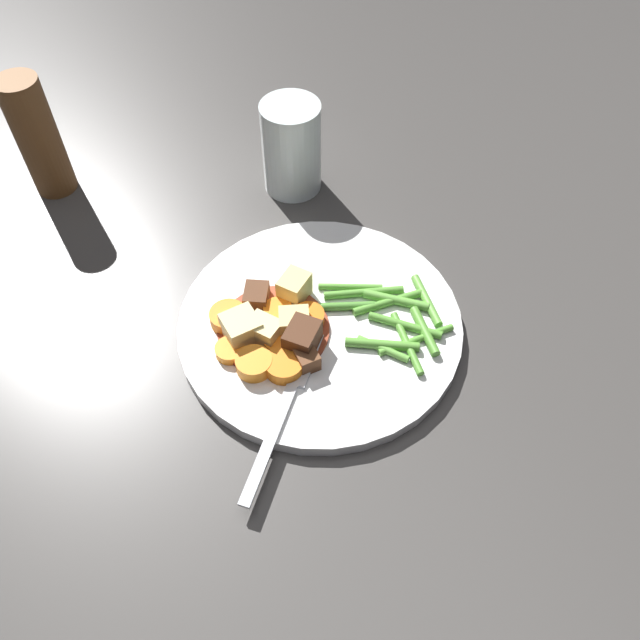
{
  "coord_description": "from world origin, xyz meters",
  "views": [
    {
      "loc": [
        0.1,
        0.36,
        0.5
      ],
      "look_at": [
        0.0,
        0.0,
        0.01
      ],
      "focal_mm": 36.4,
      "sensor_mm": 36.0,
      "label": 1
    }
  ],
  "objects_px": {
    "carrot_slice_6": "(309,319)",
    "potato_chunk_0": "(264,331)",
    "dinner_plate": "(320,324)",
    "meat_chunk_2": "(256,297)",
    "potato_chunk_3": "(241,327)",
    "carrot_slice_3": "(254,364)",
    "carrot_slice_2": "(282,341)",
    "fork": "(284,406)",
    "carrot_slice_5": "(284,365)",
    "meat_chunk_1": "(302,338)",
    "carrot_slice_0": "(278,311)",
    "potato_chunk_2": "(294,288)",
    "potato_chunk_1": "(294,324)",
    "water_glass": "(292,148)",
    "carrot_slice_4": "(228,317)",
    "carrot_slice_1": "(230,350)",
    "meat_chunk_0": "(306,357)",
    "pepper_mill": "(38,137)"
  },
  "relations": [
    {
      "from": "carrot_slice_5",
      "to": "carrot_slice_6",
      "type": "bearing_deg",
      "value": -128.39
    },
    {
      "from": "pepper_mill",
      "to": "potato_chunk_2",
      "type": "bearing_deg",
      "value": 131.59
    },
    {
      "from": "potato_chunk_1",
      "to": "carrot_slice_6",
      "type": "bearing_deg",
      "value": -160.52
    },
    {
      "from": "carrot_slice_2",
      "to": "water_glass",
      "type": "bearing_deg",
      "value": -106.55
    },
    {
      "from": "meat_chunk_1",
      "to": "fork",
      "type": "height_order",
      "value": "meat_chunk_1"
    },
    {
      "from": "carrot_slice_3",
      "to": "meat_chunk_0",
      "type": "xyz_separation_m",
      "value": [
        -0.05,
        0.01,
        0.0
      ]
    },
    {
      "from": "carrot_slice_3",
      "to": "meat_chunk_2",
      "type": "xyz_separation_m",
      "value": [
        -0.02,
        -0.07,
        0.0
      ]
    },
    {
      "from": "potato_chunk_0",
      "to": "water_glass",
      "type": "distance_m",
      "value": 0.23
    },
    {
      "from": "carrot_slice_2",
      "to": "potato_chunk_0",
      "type": "bearing_deg",
      "value": -35.19
    },
    {
      "from": "carrot_slice_6",
      "to": "potato_chunk_0",
      "type": "height_order",
      "value": "potato_chunk_0"
    },
    {
      "from": "dinner_plate",
      "to": "meat_chunk_1",
      "type": "relative_size",
      "value": 8.17
    },
    {
      "from": "dinner_plate",
      "to": "meat_chunk_2",
      "type": "relative_size",
      "value": 9.78
    },
    {
      "from": "potato_chunk_0",
      "to": "meat_chunk_1",
      "type": "xyz_separation_m",
      "value": [
        -0.03,
        0.02,
        0.0
      ]
    },
    {
      "from": "carrot_slice_5",
      "to": "potato_chunk_0",
      "type": "xyz_separation_m",
      "value": [
        0.01,
        -0.04,
        0.01
      ]
    },
    {
      "from": "carrot_slice_3",
      "to": "potato_chunk_2",
      "type": "xyz_separation_m",
      "value": [
        -0.05,
        -0.07,
        0.01
      ]
    },
    {
      "from": "fork",
      "to": "potato_chunk_1",
      "type": "bearing_deg",
      "value": -110.79
    },
    {
      "from": "carrot_slice_0",
      "to": "meat_chunk_0",
      "type": "relative_size",
      "value": 1.09
    },
    {
      "from": "meat_chunk_1",
      "to": "potato_chunk_1",
      "type": "bearing_deg",
      "value": -82.48
    },
    {
      "from": "meat_chunk_0",
      "to": "fork",
      "type": "xyz_separation_m",
      "value": [
        0.03,
        0.04,
        -0.01
      ]
    },
    {
      "from": "carrot_slice_1",
      "to": "carrot_slice_5",
      "type": "height_order",
      "value": "carrot_slice_5"
    },
    {
      "from": "dinner_plate",
      "to": "water_glass",
      "type": "xyz_separation_m",
      "value": [
        -0.03,
        -0.21,
        0.05
      ]
    },
    {
      "from": "dinner_plate",
      "to": "carrot_slice_4",
      "type": "height_order",
      "value": "carrot_slice_4"
    },
    {
      "from": "potato_chunk_2",
      "to": "water_glass",
      "type": "distance_m",
      "value": 0.18
    },
    {
      "from": "carrot_slice_6",
      "to": "meat_chunk_1",
      "type": "distance_m",
      "value": 0.03
    },
    {
      "from": "carrot_slice_0",
      "to": "fork",
      "type": "xyz_separation_m",
      "value": [
        0.02,
        0.1,
        -0.0
      ]
    },
    {
      "from": "carrot_slice_6",
      "to": "potato_chunk_2",
      "type": "bearing_deg",
      "value": -82.03
    },
    {
      "from": "water_glass",
      "to": "carrot_slice_1",
      "type": "bearing_deg",
      "value": 62.78
    },
    {
      "from": "dinner_plate",
      "to": "potato_chunk_2",
      "type": "relative_size",
      "value": 9.17
    },
    {
      "from": "potato_chunk_3",
      "to": "pepper_mill",
      "type": "xyz_separation_m",
      "value": [
        0.16,
        -0.28,
        0.04
      ]
    },
    {
      "from": "carrot_slice_0",
      "to": "potato_chunk_2",
      "type": "bearing_deg",
      "value": -140.8
    },
    {
      "from": "potato_chunk_1",
      "to": "meat_chunk_1",
      "type": "height_order",
      "value": "meat_chunk_1"
    },
    {
      "from": "water_glass",
      "to": "carrot_slice_6",
      "type": "bearing_deg",
      "value": 79.76
    },
    {
      "from": "fork",
      "to": "carrot_slice_5",
      "type": "bearing_deg",
      "value": -104.21
    },
    {
      "from": "potato_chunk_2",
      "to": "meat_chunk_0",
      "type": "height_order",
      "value": "potato_chunk_2"
    },
    {
      "from": "carrot_slice_5",
      "to": "potato_chunk_3",
      "type": "bearing_deg",
      "value": -58.44
    },
    {
      "from": "potato_chunk_0",
      "to": "water_glass",
      "type": "bearing_deg",
      "value": -110.58
    },
    {
      "from": "carrot_slice_1",
      "to": "potato_chunk_1",
      "type": "distance_m",
      "value": 0.06
    },
    {
      "from": "carrot_slice_4",
      "to": "carrot_slice_1",
      "type": "bearing_deg",
      "value": 81.22
    },
    {
      "from": "carrot_slice_3",
      "to": "pepper_mill",
      "type": "distance_m",
      "value": 0.36
    },
    {
      "from": "potato_chunk_1",
      "to": "meat_chunk_2",
      "type": "distance_m",
      "value": 0.05
    },
    {
      "from": "meat_chunk_0",
      "to": "fork",
      "type": "relative_size",
      "value": 0.16
    },
    {
      "from": "carrot_slice_2",
      "to": "dinner_plate",
      "type": "bearing_deg",
      "value": -156.26
    },
    {
      "from": "carrot_slice_2",
      "to": "carrot_slice_0",
      "type": "bearing_deg",
      "value": -96.78
    },
    {
      "from": "dinner_plate",
      "to": "potato_chunk_0",
      "type": "bearing_deg",
      "value": 8.28
    },
    {
      "from": "dinner_plate",
      "to": "meat_chunk_0",
      "type": "height_order",
      "value": "meat_chunk_0"
    },
    {
      "from": "potato_chunk_0",
      "to": "carrot_slice_6",
      "type": "bearing_deg",
      "value": -171.7
    },
    {
      "from": "potato_chunk_3",
      "to": "meat_chunk_2",
      "type": "height_order",
      "value": "potato_chunk_3"
    },
    {
      "from": "carrot_slice_2",
      "to": "carrot_slice_6",
      "type": "relative_size",
      "value": 1.18
    },
    {
      "from": "potato_chunk_1",
      "to": "potato_chunk_2",
      "type": "distance_m",
      "value": 0.04
    },
    {
      "from": "carrot_slice_3",
      "to": "carrot_slice_2",
      "type": "bearing_deg",
      "value": -148.58
    }
  ]
}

